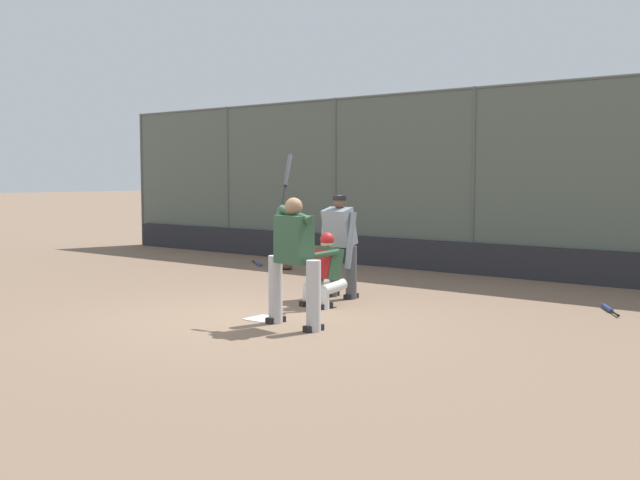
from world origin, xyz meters
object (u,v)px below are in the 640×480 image
at_px(umpire_home, 340,243).
at_px(spare_bat_near_backstop, 258,264).
at_px(spare_bat_first_base_side, 321,284).
at_px(catcher_behind_plate, 323,268).
at_px(spare_bat_third_base_side, 608,309).
at_px(fielding_glove_on_dirt, 286,267).
at_px(batter_at_plate, 294,257).

xyz_separation_m(umpire_home, spare_bat_near_backstop, (4.15, -2.49, -0.87)).
bearing_deg(spare_bat_first_base_side, umpire_home, -145.29).
height_order(catcher_behind_plate, spare_bat_third_base_side, catcher_behind_plate).
bearing_deg(fielding_glove_on_dirt, catcher_behind_plate, 138.23).
height_order(umpire_home, spare_bat_near_backstop, umpire_home).
bearing_deg(spare_bat_third_base_side, spare_bat_first_base_side, 65.91).
bearing_deg(catcher_behind_plate, fielding_glove_on_dirt, -32.82).
relative_size(batter_at_plate, spare_bat_third_base_side, 3.04).
height_order(catcher_behind_plate, spare_bat_first_base_side, catcher_behind_plate).
xyz_separation_m(umpire_home, fielding_glove_on_dirt, (3.14, -2.26, -0.85)).
bearing_deg(umpire_home, spare_bat_first_base_side, -38.87).
relative_size(batter_at_plate, umpire_home, 1.36).
bearing_deg(catcher_behind_plate, spare_bat_third_base_side, -138.53).
relative_size(umpire_home, spare_bat_near_backstop, 2.40).
relative_size(batter_at_plate, spare_bat_near_backstop, 3.27).
distance_m(catcher_behind_plate, spare_bat_first_base_side, 2.20).
distance_m(batter_at_plate, spare_bat_third_base_side, 4.82).
bearing_deg(umpire_home, catcher_behind_plate, 109.21).
relative_size(spare_bat_near_backstop, spare_bat_first_base_side, 0.88).
xyz_separation_m(catcher_behind_plate, spare_bat_third_base_side, (-3.56, -2.27, -0.55)).
relative_size(catcher_behind_plate, spare_bat_first_base_side, 1.42).
bearing_deg(fielding_glove_on_dirt, spare_bat_near_backstop, -12.47).
relative_size(spare_bat_third_base_side, spare_bat_first_base_side, 0.95).
distance_m(batter_at_plate, catcher_behind_plate, 1.66).
bearing_deg(spare_bat_near_backstop, spare_bat_third_base_side, 26.31).
bearing_deg(spare_bat_first_base_side, spare_bat_third_base_side, -99.11).
xyz_separation_m(catcher_behind_plate, spare_bat_near_backstop, (4.42, -3.27, -0.55)).
bearing_deg(fielding_glove_on_dirt, spare_bat_third_base_side, 173.67).
distance_m(umpire_home, spare_bat_first_base_side, 1.63).
height_order(batter_at_plate, umpire_home, batter_at_plate).
distance_m(batter_at_plate, fielding_glove_on_dirt, 6.15).
xyz_separation_m(spare_bat_near_backstop, spare_bat_first_base_side, (-3.08, 1.62, -0.00)).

